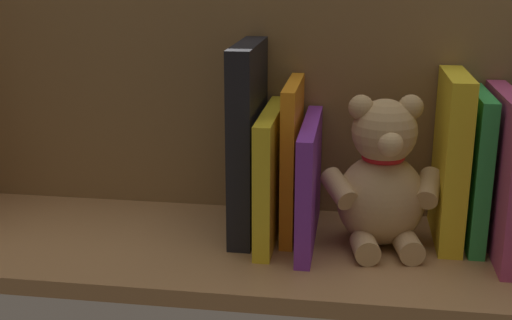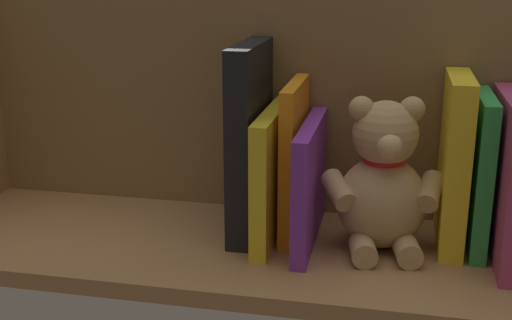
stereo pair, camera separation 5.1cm
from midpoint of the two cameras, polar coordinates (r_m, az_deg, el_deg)
The scene contains 10 objects.
ground_plane at distance 91.77cm, azimuth 1.61°, elevation -7.53°, with size 95.84×31.08×2.20cm, color #A87A4C.
shelf_back_panel at distance 98.49cm, azimuth 3.12°, elevation 5.91°, with size 95.84×1.50×36.25cm, color olive.
book_1 at distance 90.02cm, azimuth 22.13°, elevation -1.48°, with size 2.54×19.89×20.75cm, color #B23F72.
book_2 at distance 92.17cm, azimuth 20.03°, elevation -0.99°, with size 2.05×14.42×20.28cm, color green.
book_3 at distance 91.40cm, azimuth 18.09°, elevation -0.17°, with size 3.09×14.45×22.63cm, color yellow.
teddy_bear at distance 88.31cm, azimuth 12.42°, elevation -1.95°, with size 16.20×14.27×20.24cm.
book_4 at distance 89.24cm, azimuth 6.26°, elevation -1.95°, with size 2.03×20.49×16.32cm, color purple.
book_5 at distance 91.32cm, azimuth 4.87°, elevation 0.09°, with size 1.78×15.14×21.05cm, color orange.
book_6 at distance 90.24cm, azimuth 2.98°, elevation -1.23°, with size 2.21×19.27×17.58cm, color yellow.
book_7 at distance 90.89cm, azimuth 1.08°, elevation 1.73°, with size 3.11×16.49×26.14cm, color black.
Camera 2 is at (-17.49, 81.81, 36.71)cm, focal length 46.87 mm.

